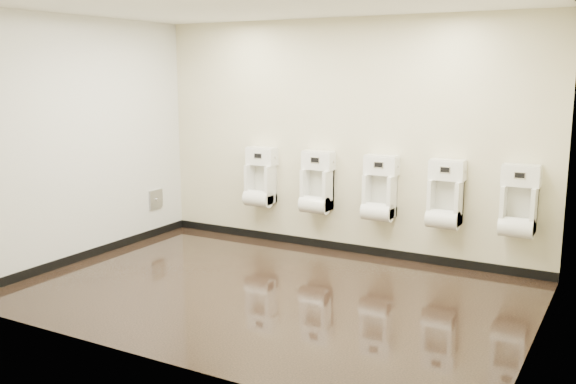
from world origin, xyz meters
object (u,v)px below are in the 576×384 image
urinal_1 (317,187)px  urinal_2 (380,193)px  urinal_4 (519,207)px  urinal_3 (445,199)px  access_panel (156,199)px  urinal_0 (260,181)px

urinal_1 → urinal_2: bearing=0.0°
urinal_4 → urinal_3: bearing=180.0°
urinal_3 → urinal_4: size_ratio=1.00×
access_panel → urinal_3: bearing=6.3°
urinal_0 → urinal_2: size_ratio=1.00×
access_panel → urinal_1: urinal_1 is taller
urinal_3 → urinal_4: 0.78m
urinal_3 → access_panel: bearing=-173.7°
access_panel → urinal_2: urinal_2 is taller
urinal_1 → urinal_0: bearing=180.0°
access_panel → urinal_1: bearing=10.8°
urinal_3 → urinal_4: same height
urinal_1 → urinal_4: (2.36, 0.00, 0.00)m
urinal_0 → urinal_2: (1.62, 0.00, 0.00)m
urinal_2 → access_panel: bearing=-172.1°
access_panel → urinal_3: (3.77, 0.42, 0.29)m
urinal_1 → urinal_3: bearing=0.0°
urinal_1 → urinal_3: 1.58m
urinal_4 → access_panel: bearing=-174.7°
urinal_0 → urinal_3: 2.39m
urinal_1 → urinal_3: size_ratio=1.00×
urinal_2 → urinal_4: bearing=0.0°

